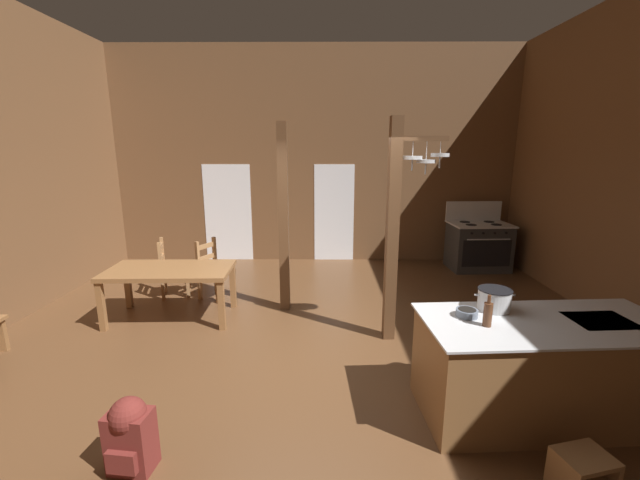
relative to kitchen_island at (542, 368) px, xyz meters
The scene contains 16 objects.
ground_plane 2.37m from the kitchen_island, 157.84° to the left, with size 9.04×9.36×0.10m, color brown.
wall_back 5.91m from the kitchen_island, 112.29° to the left, with size 9.04×0.14×4.39m, color brown.
glazed_door_back_left 6.54m from the kitchen_island, 127.81° to the left, with size 1.00×0.01×2.05m, color white.
glazed_panel_back_right 5.46m from the kitchen_island, 108.56° to the left, with size 0.84×0.01×2.05m, color white.
kitchen_island is the anchor object (origin of this frame).
stove_range 4.64m from the kitchen_island, 75.81° to the left, with size 1.18×0.87×1.32m.
support_post_with_pot_rack 2.13m from the kitchen_island, 125.74° to the left, with size 0.71×0.24×2.74m.
support_post_center 3.63m from the kitchen_island, 136.15° to the left, with size 0.14×0.14×2.74m.
step_stool 0.91m from the kitchen_island, 99.15° to the right, with size 0.42×0.36×0.30m.
dining_table 4.61m from the kitchen_island, 153.24° to the left, with size 1.73×0.95×0.74m.
ladderback_chair_near_window 4.73m from the kitchen_island, 142.09° to the left, with size 0.59×0.59×0.95m.
ladderback_chair_by_post 5.34m from the kitchen_island, 146.23° to the left, with size 0.55×0.55×0.95m.
backpack 3.47m from the kitchen_island, 168.80° to the right, with size 0.34×0.33×0.60m.
stockpot_on_counter 0.72m from the kitchen_island, 145.99° to the left, with size 0.37×0.30×0.20m.
mixing_bowl_on_counter 0.84m from the kitchen_island, behind, with size 0.19×0.19×0.07m.
bottle_tall_on_counter 0.81m from the kitchen_island, behind, with size 0.07×0.07×0.28m.
Camera 1 is at (0.18, -4.08, 2.38)m, focal length 22.27 mm.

